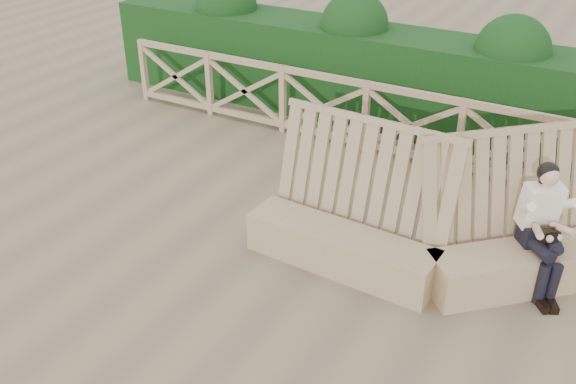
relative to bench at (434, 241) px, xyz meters
The scene contains 5 objects.
ground 1.63m from the bench, 139.45° to the right, with size 60.00×60.00×0.00m, color brown.
bench is the anchor object (origin of this frame).
woman 1.11m from the bench, 19.08° to the left, with size 0.70×0.83×1.39m.
guardrail 2.75m from the bench, 115.86° to the left, with size 10.10×0.09×1.10m.
hedge 3.88m from the bench, 108.07° to the left, with size 12.00×1.20×1.50m, color black.
Camera 1 is at (2.70, -4.76, 4.26)m, focal length 40.00 mm.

